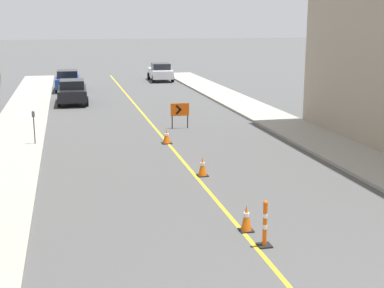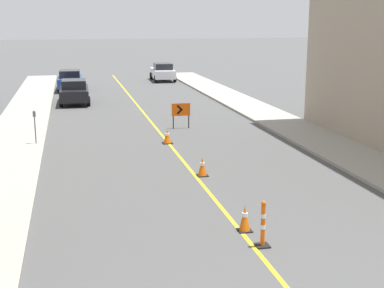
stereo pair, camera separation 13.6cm
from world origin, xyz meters
name	(u,v)px [view 1 (the left image)]	position (x,y,z in m)	size (l,w,h in m)	color
lane_stripe	(148,120)	(0.00, 24.57, 0.00)	(0.12, 49.15, 0.01)	gold
sidewalk_left	(21,124)	(-6.76, 24.57, 0.07)	(2.69, 49.15, 0.13)	#9E998E
sidewalk_right	(263,114)	(6.76, 24.57, 0.07)	(2.69, 49.15, 0.13)	#9E998E
traffic_cone_second	(246,218)	(0.11, 8.10, 0.35)	(0.36, 0.36, 0.71)	black
traffic_cone_third	(202,167)	(0.25, 13.29, 0.34)	(0.39, 0.39, 0.69)	black
traffic_cone_fourth	(167,136)	(-0.05, 18.60, 0.32)	(0.45, 0.45, 0.64)	black
delineator_post_front	(265,227)	(0.23, 7.08, 0.51)	(0.34, 0.34, 1.17)	black
arrow_barricade_primary	(180,111)	(1.23, 21.78, 0.91)	(0.95, 0.11, 1.29)	#EF560C
parked_car_curb_near	(72,92)	(-3.95, 31.42, 0.80)	(1.94, 4.34, 1.59)	black
parked_car_curb_mid	(68,80)	(-4.18, 38.40, 0.80)	(1.95, 4.35, 1.59)	navy
parked_car_curb_far	(160,72)	(4.03, 43.39, 0.80)	(1.96, 4.36, 1.59)	silver
parking_meter_near_curb	(34,121)	(-5.77, 19.32, 1.15)	(0.12, 0.11, 1.46)	#4C4C51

